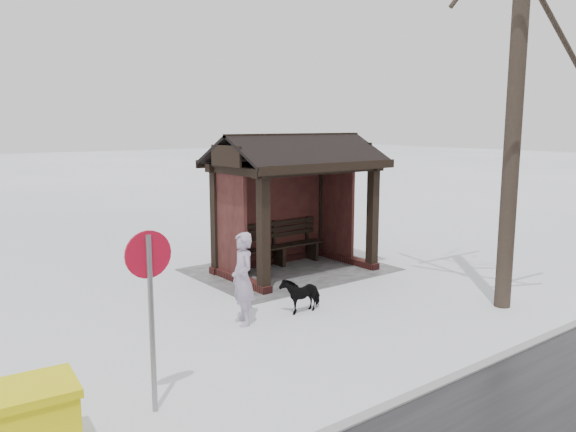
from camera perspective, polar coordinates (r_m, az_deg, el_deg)
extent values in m
plane|color=white|center=(12.70, 0.77, -5.68)|extent=(120.00, 120.00, 0.00)
cube|color=gray|center=(9.24, 22.84, -12.21)|extent=(120.00, 0.15, 0.06)
cube|color=gray|center=(12.85, 0.22, -5.46)|extent=(4.20, 3.20, 0.02)
cube|color=#3D1716|center=(13.38, -1.61, -4.55)|extent=(3.30, 0.22, 0.16)
cube|color=#3D1716|center=(13.63, 5.76, -4.33)|extent=(0.22, 2.10, 0.16)
cube|color=#3D1716|center=(11.85, -4.98, -6.42)|extent=(0.22, 2.10, 0.16)
cube|color=black|center=(12.79, 8.59, -0.40)|extent=(0.20, 0.20, 2.30)
cube|color=black|center=(10.87, -2.52, -2.02)|extent=(0.20, 0.20, 2.30)
cube|color=black|center=(14.08, 3.33, 0.58)|extent=(0.20, 0.20, 2.30)
cube|color=black|center=(12.36, -7.29, -0.71)|extent=(0.20, 0.20, 2.30)
cube|color=black|center=(13.15, -1.63, 0.32)|extent=(2.80, 0.08, 2.14)
cube|color=black|center=(13.64, 4.93, 0.61)|extent=(0.08, 1.17, 2.14)
cube|color=black|center=(11.85, -5.88, -0.72)|extent=(0.08, 1.17, 2.14)
cube|color=black|center=(11.61, 3.55, 4.73)|extent=(3.40, 0.20, 0.18)
cube|color=black|center=(13.02, -1.66, 5.24)|extent=(3.40, 0.20, 0.18)
cylinder|color=black|center=(10.63, 22.27, 13.99)|extent=(0.29, 0.29, 8.55)
imported|color=#A496B0|center=(9.31, -4.63, -6.37)|extent=(0.48, 0.63, 1.55)
imported|color=black|center=(10.04, 1.31, -7.91)|extent=(0.74, 0.34, 0.63)
cube|color=yellow|center=(6.34, -25.41, -19.14)|extent=(1.05, 0.75, 0.71)
cube|color=yellow|center=(6.16, -25.68, -15.84)|extent=(1.11, 0.81, 0.09)
cylinder|color=gray|center=(6.63, -13.67, -10.71)|extent=(0.06, 0.06, 2.08)
cylinder|color=#B00C25|center=(6.42, -14.02, -3.81)|extent=(0.54, 0.03, 0.54)
cylinder|color=white|center=(6.44, -14.09, -3.78)|extent=(0.42, 0.03, 0.42)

